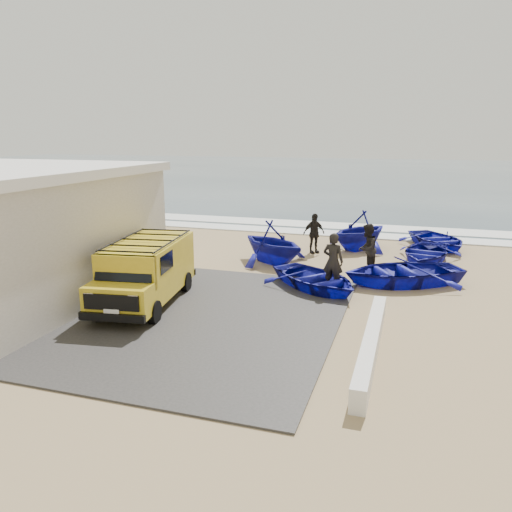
# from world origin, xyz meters

# --- Properties ---
(ground) EXTENTS (160.00, 160.00, 0.00)m
(ground) POSITION_xyz_m (0.00, 0.00, 0.00)
(ground) COLOR tan
(slab) EXTENTS (12.00, 10.00, 0.05)m
(slab) POSITION_xyz_m (-2.00, -2.00, 0.03)
(slab) COLOR #393735
(slab) RESTS_ON ground
(ocean) EXTENTS (180.00, 88.00, 0.01)m
(ocean) POSITION_xyz_m (0.00, 56.00, 0.00)
(ocean) COLOR #385166
(ocean) RESTS_ON ground
(surf_line) EXTENTS (180.00, 1.60, 0.06)m
(surf_line) POSITION_xyz_m (0.00, 12.00, 0.03)
(surf_line) COLOR white
(surf_line) RESTS_ON ground
(surf_wash) EXTENTS (180.00, 2.20, 0.04)m
(surf_wash) POSITION_xyz_m (0.00, 14.50, 0.02)
(surf_wash) COLOR white
(surf_wash) RESTS_ON ground
(parapet) EXTENTS (0.35, 6.00, 0.55)m
(parapet) POSITION_xyz_m (5.00, -3.00, 0.28)
(parapet) COLOR silver
(parapet) RESTS_ON ground
(van) EXTENTS (2.56, 5.07, 2.08)m
(van) POSITION_xyz_m (-2.25, -1.30, 1.12)
(van) COLOR gold
(van) RESTS_ON ground
(boat_near_left) EXTENTS (4.68, 4.55, 0.79)m
(boat_near_left) POSITION_xyz_m (2.66, 1.79, 0.40)
(boat_near_left) COLOR #1418A0
(boat_near_left) RESTS_ON ground
(boat_near_right) EXTENTS (5.35, 4.82, 0.91)m
(boat_near_right) POSITION_xyz_m (5.53, 3.43, 0.46)
(boat_near_right) COLOR #1418A0
(boat_near_right) RESTS_ON ground
(boat_mid_left) EXTENTS (4.52, 4.39, 1.82)m
(boat_mid_left) POSITION_xyz_m (0.20, 4.94, 0.91)
(boat_mid_left) COLOR #1418A0
(boat_mid_left) RESTS_ON ground
(boat_mid_right) EXTENTS (3.34, 4.20, 0.78)m
(boat_mid_right) POSITION_xyz_m (6.40, 7.12, 0.39)
(boat_mid_right) COLOR #1418A0
(boat_mid_right) RESTS_ON ground
(boat_far_left) EXTENTS (4.46, 4.61, 1.86)m
(boat_far_left) POSITION_xyz_m (3.42, 8.63, 0.93)
(boat_far_left) COLOR #1418A0
(boat_far_left) RESTS_ON ground
(boat_far_right) EXTENTS (4.30, 4.72, 0.80)m
(boat_far_right) POSITION_xyz_m (6.97, 10.15, 0.40)
(boat_far_right) COLOR #1418A0
(boat_far_right) RESTS_ON ground
(fisherman_front) EXTENTS (0.81, 0.61, 2.02)m
(fisherman_front) POSITION_xyz_m (3.21, 2.06, 1.01)
(fisherman_front) COLOR black
(fisherman_front) RESTS_ON ground
(fisherman_middle) EXTENTS (0.93, 1.09, 1.97)m
(fisherman_middle) POSITION_xyz_m (4.15, 4.51, 0.98)
(fisherman_middle) COLOR black
(fisherman_middle) RESTS_ON ground
(fisherman_back) EXTENTS (1.12, 1.03, 1.84)m
(fisherman_back) POSITION_xyz_m (1.50, 7.28, 0.92)
(fisherman_back) COLOR black
(fisherman_back) RESTS_ON ground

